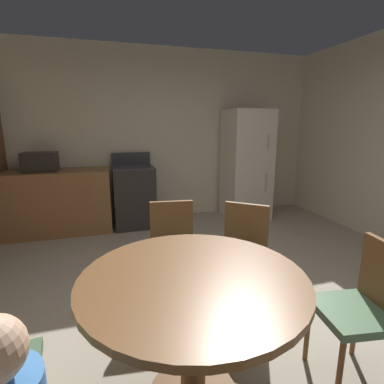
{
  "coord_description": "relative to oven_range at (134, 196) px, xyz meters",
  "views": [
    {
      "loc": [
        -0.77,
        -1.87,
        1.53
      ],
      "look_at": [
        0.09,
        1.06,
        0.83
      ],
      "focal_mm": 27.78,
      "sensor_mm": 36.0,
      "label": 1
    }
  ],
  "objects": [
    {
      "name": "kitchen_counter",
      "position": [
        -1.27,
        -0.0,
        -0.02
      ],
      "size": [
        1.83,
        0.6,
        0.9
      ],
      "primitive_type": "cube",
      "color": "olive",
      "rests_on": "ground"
    },
    {
      "name": "wall_back",
      "position": [
        0.38,
        0.4,
        0.88
      ],
      "size": [
        5.72,
        0.12,
        2.7
      ],
      "primitive_type": "cube",
      "color": "beige",
      "rests_on": "ground"
    },
    {
      "name": "chair_northeast",
      "position": [
        0.68,
        -2.35,
        0.03
      ],
      "size": [
        0.56,
        0.56,
        0.87
      ],
      "rotation": [
        0.0,
        0.0,
        4.01
      ],
      "color": "brown",
      "rests_on": "ground"
    },
    {
      "name": "microwave",
      "position": [
        -1.24,
        -0.0,
        0.56
      ],
      "size": [
        0.44,
        0.32,
        0.26
      ],
      "primitive_type": "cube",
      "color": "black",
      "rests_on": "kitchen_counter"
    },
    {
      "name": "chair_north",
      "position": [
        0.14,
        -2.11,
        0.03
      ],
      "size": [
        0.44,
        0.44,
        0.87
      ],
      "rotation": [
        0.0,
        0.0,
        4.6
      ],
      "color": "brown",
      "rests_on": "ground"
    },
    {
      "name": "chair_east",
      "position": [
        1.02,
        -3.27,
        0.03
      ],
      "size": [
        0.45,
        0.45,
        0.87
      ],
      "rotation": [
        0.0,
        0.0,
        2.99
      ],
      "color": "brown",
      "rests_on": "ground"
    },
    {
      "name": "oven_range",
      "position": [
        0.0,
        0.0,
        0.0
      ],
      "size": [
        0.6,
        0.6,
        1.1
      ],
      "color": "#2D2B28",
      "rests_on": "ground"
    },
    {
      "name": "ground_plane",
      "position": [
        0.38,
        -2.6,
        -0.47
      ],
      "size": [
        14.0,
        14.0,
        0.0
      ],
      "primitive_type": "plane",
      "color": "#A89E89"
    },
    {
      "name": "refrigerator",
      "position": [
        1.84,
        -0.05,
        0.41
      ],
      "size": [
        0.68,
        0.68,
        1.76
      ],
      "color": "silver",
      "rests_on": "ground"
    },
    {
      "name": "dining_table",
      "position": [
        0.02,
        -3.12,
        0.13
      ],
      "size": [
        1.19,
        1.19,
        0.76
      ],
      "color": "brown",
      "rests_on": "ground"
    }
  ]
}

